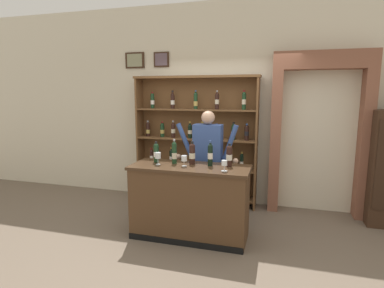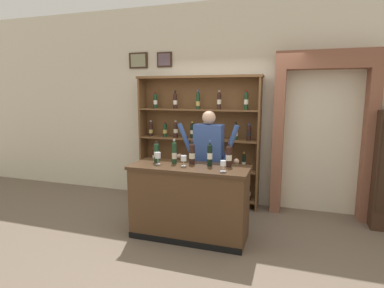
# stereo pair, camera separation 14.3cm
# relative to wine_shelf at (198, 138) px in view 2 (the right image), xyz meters

# --- Properties ---
(ground_plane) EXTENTS (14.00, 14.00, 0.02)m
(ground_plane) POSITION_rel_wine_shelf_xyz_m (0.40, -1.33, -1.16)
(ground_plane) COLOR #6B5B4C
(back_wall) EXTENTS (12.00, 0.19, 3.42)m
(back_wall) POSITION_rel_wine_shelf_xyz_m (0.40, 0.25, 0.56)
(back_wall) COLOR beige
(back_wall) RESTS_ON ground
(wine_shelf) EXTENTS (2.14, 0.31, 2.20)m
(wine_shelf) POSITION_rel_wine_shelf_xyz_m (0.00, 0.00, 0.00)
(wine_shelf) COLOR brown
(wine_shelf) RESTS_ON ground
(archway_doorway) EXTENTS (1.46, 0.45, 2.54)m
(archway_doorway) POSITION_rel_wine_shelf_xyz_m (1.98, 0.13, 0.28)
(archway_doorway) COLOR brown
(archway_doorway) RESTS_ON ground
(tasting_counter) EXTENTS (1.56, 0.61, 0.98)m
(tasting_counter) POSITION_rel_wine_shelf_xyz_m (0.28, -1.34, -0.66)
(tasting_counter) COLOR #4C331E
(tasting_counter) RESTS_ON ground
(shopkeeper) EXTENTS (0.94, 0.22, 1.67)m
(shopkeeper) POSITION_rel_wine_shelf_xyz_m (0.39, -0.78, -0.13)
(shopkeeper) COLOR #2D3347
(shopkeeper) RESTS_ON ground
(tasting_bottle_super_tuscan) EXTENTS (0.07, 0.07, 0.29)m
(tasting_bottle_super_tuscan) POSITION_rel_wine_shelf_xyz_m (-0.23, -1.25, -0.03)
(tasting_bottle_super_tuscan) COLOR #19381E
(tasting_bottle_super_tuscan) RESTS_ON tasting_counter
(tasting_bottle_prosecco) EXTENTS (0.07, 0.07, 0.33)m
(tasting_bottle_prosecco) POSITION_rel_wine_shelf_xyz_m (0.04, -1.25, -0.02)
(tasting_bottle_prosecco) COLOR #19381E
(tasting_bottle_prosecco) RESTS_ON tasting_counter
(tasting_bottle_rosso) EXTENTS (0.08, 0.08, 0.31)m
(tasting_bottle_rosso) POSITION_rel_wine_shelf_xyz_m (0.28, -1.21, -0.03)
(tasting_bottle_rosso) COLOR black
(tasting_bottle_rosso) RESTS_ON tasting_counter
(tasting_bottle_brunello) EXTENTS (0.07, 0.07, 0.33)m
(tasting_bottle_brunello) POSITION_rel_wine_shelf_xyz_m (0.53, -1.25, -0.02)
(tasting_bottle_brunello) COLOR black
(tasting_bottle_brunello) RESTS_ON tasting_counter
(tasting_bottle_bianco) EXTENTS (0.08, 0.08, 0.30)m
(tasting_bottle_bianco) POSITION_rel_wine_shelf_xyz_m (0.77, -1.21, -0.03)
(tasting_bottle_bianco) COLOR black
(tasting_bottle_bianco) RESTS_ON tasting_counter
(wine_glass_center) EXTENTS (0.08, 0.08, 0.16)m
(wine_glass_center) POSITION_rel_wine_shelf_xyz_m (-0.15, -1.37, -0.06)
(wine_glass_center) COLOR silver
(wine_glass_center) RESTS_ON tasting_counter
(wine_glass_right) EXTENTS (0.07, 0.07, 0.14)m
(wine_glass_right) POSITION_rel_wine_shelf_xyz_m (0.21, -1.37, -0.07)
(wine_glass_right) COLOR silver
(wine_glass_right) RESTS_ON tasting_counter
(wine_glass_left) EXTENTS (0.07, 0.07, 0.14)m
(wine_glass_left) POSITION_rel_wine_shelf_xyz_m (0.76, -1.48, -0.08)
(wine_glass_left) COLOR silver
(wine_glass_left) RESTS_ON tasting_counter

